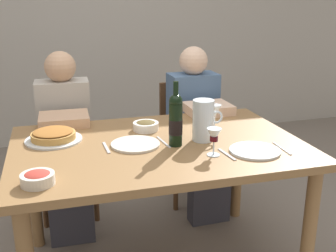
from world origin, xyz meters
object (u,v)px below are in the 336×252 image
Objects in this scene: baked_tart at (53,136)px; chair_left at (66,143)px; dinner_plate_right_setting at (135,144)px; dining_table at (158,159)px; diner_left at (66,138)px; water_pitcher at (203,123)px; salad_bowl at (38,178)px; wine_bottle at (176,120)px; diner_right at (198,127)px; olive_bowl at (146,125)px; dinner_plate_left_setting at (255,151)px; wine_glass_right_diner at (215,112)px; chair_right at (187,132)px; wine_glass_left_diner at (214,136)px.

chair_left is at bearing 83.60° from baked_tart.
dining_table is at bearing 0.59° from dinner_plate_right_setting.
water_pitcher is at bearing 138.25° from diner_left.
baked_tart is at bearing 82.20° from salad_bowl.
wine_bottle is 1.52× the size of water_pitcher.
wine_bottle is at bearing 59.46° from diner_right.
baked_tart reaches higher than dining_table.
olive_bowl is 0.62m from diner_left.
dinner_plate_left_setting is (0.44, -0.48, -0.02)m from olive_bowl.
salad_bowl is at bearing -154.52° from wine_glass_right_diner.
diner_right reaches higher than water_pitcher.
salad_bowl is 0.81m from olive_bowl.
water_pitcher is 1.58× the size of salad_bowl.
baked_tart is 0.34× the size of chair_left.
diner_left reaches higher than salad_bowl.
diner_left reaches higher than dinner_plate_left_setting.
water_pitcher is 0.98m from chair_right.
wine_bottle reaches higher than wine_glass_left_diner.
wine_glass_right_diner reaches higher than salad_bowl.
wine_glass_left_diner reaches higher than chair_right.
wine_glass_right_diner is 0.39m from dinner_plate_left_setting.
water_pitcher is 0.98m from diner_left.
dinner_plate_right_setting is 0.29× the size of chair_left.
wine_bottle is at bearing 126.81° from wine_glass_left_diner.
wine_glass_left_diner is at bearing -53.19° from wine_bottle.
wine_glass_left_diner is (0.81, 0.10, 0.07)m from salad_bowl.
wine_glass_right_diner reaches higher than chair_left.
water_pitcher is 0.37m from dinner_plate_right_setting.
wine_glass_right_diner is at bearing 149.18° from diner_left.
olive_bowl is at bearing 64.81° from dinner_plate_right_setting.
baked_tart is 1.98× the size of wine_glass_right_diner.
chair_left is at bearing 124.11° from olive_bowl.
chair_right reaches higher than baked_tart.
wine_glass_left_diner is at bearing -63.94° from olive_bowl.
wine_glass_right_diner is 0.17× the size of chair_left.
wine_glass_left_diner is (0.14, -0.18, -0.04)m from wine_bottle.
salad_bowl is 0.92× the size of wine_glass_right_diner.
wine_glass_right_diner reaches higher than dinner_plate_left_setting.
chair_right is at bearing 34.84° from baked_tart.
water_pitcher reaches higher than dinner_plate_left_setting.
wine_glass_right_diner is 0.13× the size of diner_left.
dining_table is 0.43m from wine_glass_right_diner.
diner_left is at bearing 80.89° from baked_tart.
olive_bowl is at bearing 107.87° from wine_bottle.
diner_left is at bearing 81.60° from salad_bowl.
baked_tart is 0.45m from dinner_plate_right_setting.
salad_bowl is at bearing 40.91° from diner_right.
diner_right is (0.91, -0.00, 0.00)m from diner_left.
dining_table is 0.57m from baked_tart.
salad_bowl is at bearing -97.80° from baked_tart.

